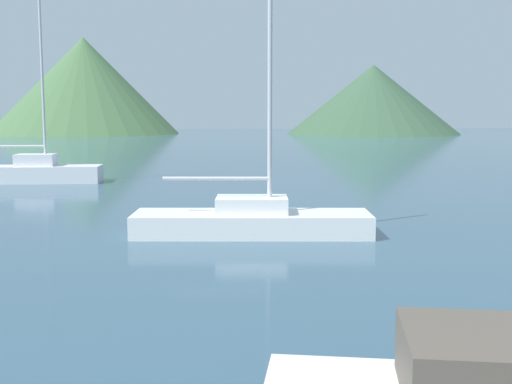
# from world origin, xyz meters

# --- Properties ---
(sailboat_inner) EXTENTS (5.79, 1.66, 11.49)m
(sailboat_inner) POSITION_xyz_m (-8.18, 27.79, 0.58)
(sailboat_inner) COLOR silver
(sailboat_inner) RESTS_ON ground_plane
(sailboat_middle) EXTENTS (6.30, 2.20, 7.01)m
(sailboat_middle) POSITION_xyz_m (0.76, 14.50, 0.41)
(sailboat_middle) COLOR white
(sailboat_middle) RESTS_ON ground_plane
(hill_west) EXTENTS (27.56, 27.56, 14.03)m
(hill_west) POSITION_xyz_m (-18.33, 95.14, 7.02)
(hill_west) COLOR #476B42
(hill_west) RESTS_ON ground_plane
(hill_central) EXTENTS (24.85, 24.85, 9.96)m
(hill_central) POSITION_xyz_m (23.70, 90.28, 4.98)
(hill_central) COLOR #38563D
(hill_central) RESTS_ON ground_plane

